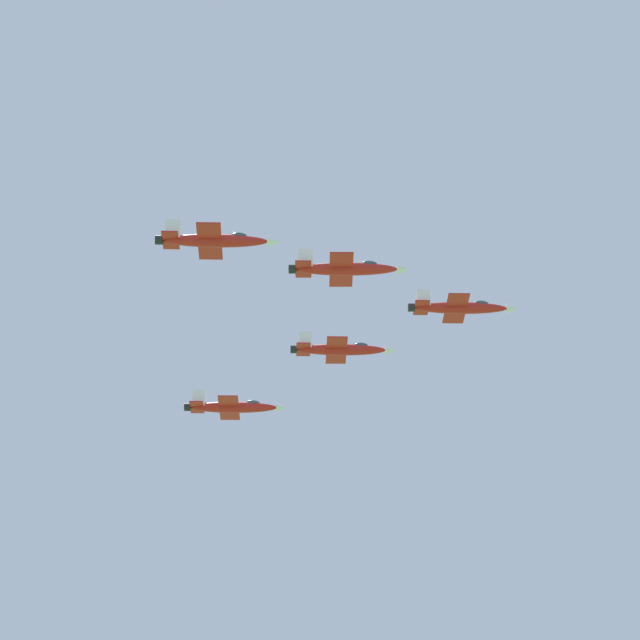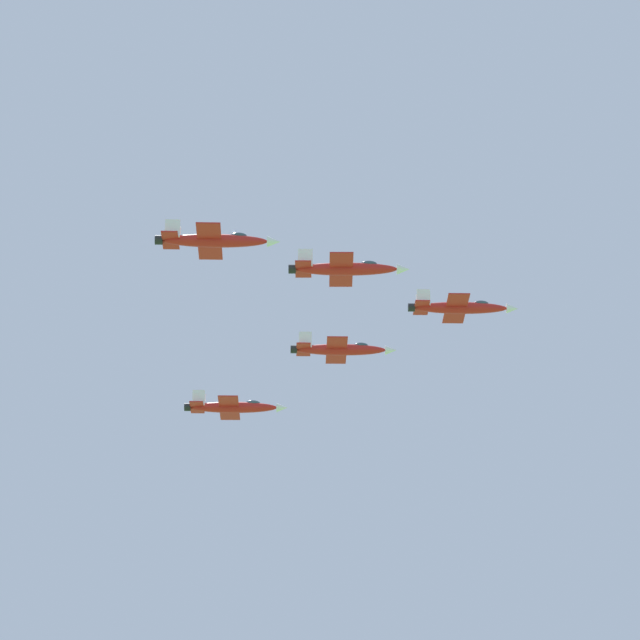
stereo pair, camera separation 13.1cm
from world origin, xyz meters
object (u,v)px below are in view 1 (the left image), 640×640
Objects in this scene: jet_left_wingman at (341,349)px; jet_left_outer at (234,407)px; jet_right_outer at (215,240)px; jet_right_wingman at (347,269)px; jet_lead at (461,308)px.

jet_left_wingman reaches higher than jet_left_outer.
jet_left_outer is 51.30m from jet_right_outer.
jet_left_wingman is 1.00× the size of jet_right_wingman.
jet_right_outer is at bearing -140.17° from jet_lead.
jet_left_wingman is at bearing 139.10° from jet_lead.
jet_right_outer is at bearing -138.92° from jet_right_wingman.
jet_lead is 19.80m from jet_left_wingman.
jet_left_wingman is at bearing 90.72° from jet_right_wingman.
jet_lead reaches higher than jet_right_outer.
jet_right_outer is at bearing -111.87° from jet_left_wingman.
jet_left_outer reaches higher than jet_right_outer.
jet_left_outer is at bearing 112.13° from jet_right_wingman.
jet_lead reaches higher than jet_right_wingman.
jet_left_wingman is 0.98× the size of jet_left_outer.
jet_lead reaches higher than jet_left_outer.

